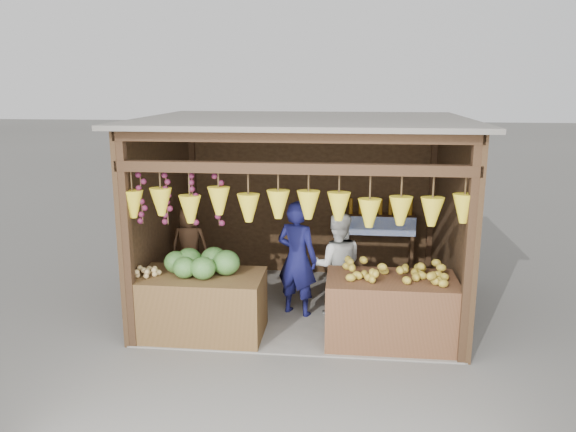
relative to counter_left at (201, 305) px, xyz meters
The scene contains 12 objects.
ground 1.64m from the counter_left, 41.81° to the left, with size 80.00×80.00×0.00m, color #514F49.
stall_structure 1.99m from the counter_left, 41.46° to the left, with size 4.30×3.30×2.66m.
back_shelf 3.27m from the counter_left, 46.37° to the left, with size 1.25×0.32×1.32m.
counter_left is the anchor object (origin of this frame).
counter_right 2.33m from the counter_left, ahead, with size 1.55×0.85×0.83m, color #482C18.
stool 1.21m from the counter_left, 112.09° to the left, with size 0.35×0.35×0.33m, color black.
man_standing 1.43m from the counter_left, 34.71° to the left, with size 0.58×0.38×1.59m, color #131449.
woman_standing 1.88m from the counter_left, 25.86° to the left, with size 0.70×0.55×1.44m, color silver.
vendor_seated 1.27m from the counter_left, 112.09° to the left, with size 0.52×0.34×1.07m, color #503420.
melon_pile 0.56m from the counter_left, 163.17° to the left, with size 1.00×0.50×0.32m, color #175516, non-canonical shape.
tanfruit_pile 0.78m from the counter_left, behind, with size 0.34×0.40×0.13m, color tan, non-canonical shape.
mango_pile 2.46m from the counter_left, ahead, with size 1.40×0.64×0.22m, color orange, non-canonical shape.
Camera 1 is at (0.58, -7.46, 3.10)m, focal length 35.00 mm.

